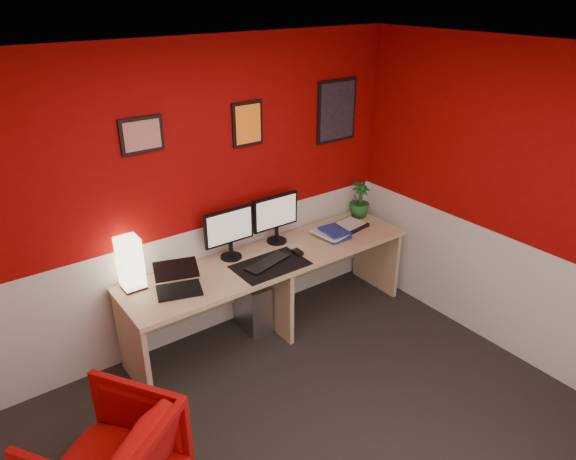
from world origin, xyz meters
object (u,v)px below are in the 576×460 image
object	(u,v)px
laptop	(178,279)
monitor_left	(230,226)
potted_plant	(360,200)
monitor_right	(276,212)
armchair	(108,460)
zen_tray	(348,226)
pc_tower	(250,303)
shoji_lamp	(130,265)
desk	(272,293)

from	to	relation	value
laptop	monitor_left	bearing A→B (deg)	39.47
monitor_left	potted_plant	distance (m)	1.46
monitor_right	armchair	size ratio (longest dim) A/B	0.81
monitor_left	zen_tray	distance (m)	1.23
monitor_right	pc_tower	bearing A→B (deg)	-172.90
shoji_lamp	monitor_right	bearing A→B (deg)	-0.01
monitor_right	zen_tray	distance (m)	0.78
desk	shoji_lamp	xyz separation A→B (m)	(-1.13, 0.21, 0.56)
desk	armchair	distance (m)	1.96
pc_tower	monitor_right	bearing A→B (deg)	10.58
pc_tower	armchair	world-z (taller)	armchair
shoji_lamp	pc_tower	world-z (taller)	shoji_lamp
monitor_right	pc_tower	world-z (taller)	monitor_right
laptop	zen_tray	xyz separation A→B (m)	(1.78, 0.09, -0.09)
monitor_left	pc_tower	bearing A→B (deg)	-7.14
monitor_left	monitor_right	world-z (taller)	same
shoji_lamp	monitor_right	xyz separation A→B (m)	(1.33, -0.00, 0.09)
desk	armchair	xyz separation A→B (m)	(-1.76, -0.86, -0.04)
pc_tower	armchair	distance (m)	1.94
desk	potted_plant	xyz separation A→B (m)	(1.17, 0.18, 0.54)
potted_plant	armchair	distance (m)	3.17
monitor_left	pc_tower	size ratio (longest dim) A/B	1.29
laptop	armchair	world-z (taller)	laptop
zen_tray	potted_plant	world-z (taller)	potted_plant
shoji_lamp	armchair	xyz separation A→B (m)	(-0.63, -1.07, -0.60)
zen_tray	pc_tower	bearing A→B (deg)	173.36
desk	shoji_lamp	world-z (taller)	shoji_lamp
laptop	zen_tray	world-z (taller)	laptop
desk	laptop	distance (m)	0.99
laptop	monitor_left	world-z (taller)	monitor_left
monitor_left	pc_tower	world-z (taller)	monitor_left
potted_plant	armchair	world-z (taller)	potted_plant
potted_plant	armchair	bearing A→B (deg)	-160.36
monitor_right	potted_plant	distance (m)	0.98
shoji_lamp	monitor_left	world-z (taller)	monitor_left
monitor_right	potted_plant	bearing A→B (deg)	-1.59
shoji_lamp	pc_tower	size ratio (longest dim) A/B	0.89
laptop	zen_tray	size ratio (longest dim) A/B	0.94
laptop	monitor_left	xyz separation A→B (m)	(0.59, 0.23, 0.18)
zen_tray	pc_tower	size ratio (longest dim) A/B	0.78
monitor_left	potted_plant	bearing A→B (deg)	-0.27
potted_plant	desk	bearing A→B (deg)	-171.17
monitor_left	armchair	distance (m)	1.94
zen_tray	armchair	bearing A→B (deg)	-161.09
potted_plant	pc_tower	bearing A→B (deg)	-179.42
shoji_lamp	potted_plant	distance (m)	2.30
monitor_left	zen_tray	xyz separation A→B (m)	(1.19, -0.14, -0.28)
monitor_right	potted_plant	size ratio (longest dim) A/B	1.63
armchair	pc_tower	bearing A→B (deg)	178.79
desk	potted_plant	distance (m)	1.30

